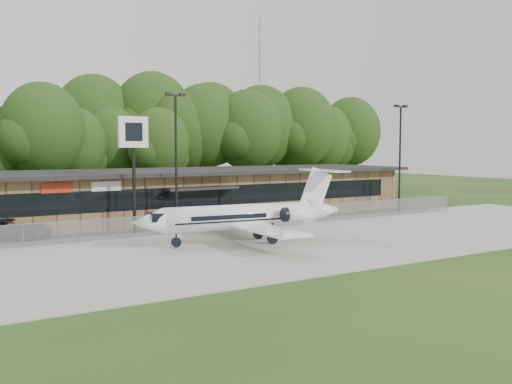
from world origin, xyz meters
TOP-DOWN VIEW (x-y plane):
  - ground at (0.00, 0.00)m, footprint 160.00×160.00m
  - apron at (0.00, 8.00)m, footprint 64.00×18.00m
  - parking_lot at (0.00, 19.50)m, footprint 50.00×9.00m
  - terminal at (-0.00, 23.94)m, footprint 41.00×11.65m
  - fence at (0.00, 15.00)m, footprint 46.00×0.04m
  - treeline at (0.00, 42.00)m, footprint 72.00×12.00m
  - radio_mast at (22.00, 48.00)m, footprint 0.20×0.20m
  - light_pole_mid at (-5.00, 16.50)m, footprint 1.55×0.30m
  - light_pole_right at (18.00, 16.50)m, footprint 1.55×0.30m
  - business_jet at (-3.35, 9.04)m, footprint 14.41×12.89m
  - suv at (-16.13, 18.62)m, footprint 5.76×4.46m
  - pole_sign at (-8.14, 16.79)m, footprint 2.23×0.44m

SIDE VIEW (x-z plane):
  - ground at x=0.00m, z-range 0.00..0.00m
  - parking_lot at x=0.00m, z-range 0.00..0.06m
  - apron at x=0.00m, z-range 0.00..0.08m
  - suv at x=-16.13m, z-range 0.00..1.45m
  - fence at x=0.00m, z-range 0.02..1.54m
  - business_jet at x=-3.35m, z-range -0.69..4.16m
  - terminal at x=0.00m, z-range 0.03..4.33m
  - light_pole_mid at x=-5.00m, z-range 0.86..11.09m
  - light_pole_right at x=18.00m, z-range 0.86..11.09m
  - pole_sign at x=-8.14m, z-range 2.24..10.69m
  - treeline at x=0.00m, z-range 0.00..15.00m
  - radio_mast at x=22.00m, z-range 0.00..25.00m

